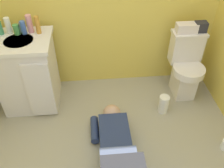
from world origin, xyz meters
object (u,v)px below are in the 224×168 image
at_px(toilet, 186,66).
at_px(bottle_pink, 29,24).
at_px(soap_dispenser, 0,28).
at_px(bottle_amber, 38,25).
at_px(bottle_green, 16,30).
at_px(tissue_box, 187,28).
at_px(paper_towel_roll, 164,104).
at_px(bottle_white, 8,25).
at_px(vanity_cabinet, 28,73).
at_px(faucet, 20,28).
at_px(bottle_blue, 23,28).
at_px(toiletry_bag, 201,27).
at_px(person_plumber, 116,150).

distance_m(toilet, bottle_pink, 1.73).
relative_size(soap_dispenser, bottle_amber, 0.94).
bearing_deg(bottle_green, bottle_pink, 16.43).
height_order(bottle_green, bottle_pink, bottle_pink).
bearing_deg(tissue_box, paper_towel_roll, -121.88).
bearing_deg(bottle_white, soap_dispenser, -166.94).
distance_m(vanity_cabinet, tissue_box, 1.74).
height_order(faucet, bottle_amber, bottle_amber).
bearing_deg(bottle_blue, toilet, -2.74).
bearing_deg(toiletry_bag, paper_towel_roll, -134.65).
bearing_deg(bottle_pink, toilet, -3.93).
bearing_deg(bottle_pink, toiletry_bag, -0.72).
bearing_deg(vanity_cabinet, paper_towel_roll, -11.33).
relative_size(bottle_amber, paper_towel_roll, 0.83).
relative_size(tissue_box, bottle_amber, 1.24).
xyz_separation_m(person_plumber, bottle_blue, (-0.82, 0.99, 0.71)).
distance_m(person_plumber, soap_dispenser, 1.61).
bearing_deg(vanity_cabinet, bottle_blue, 72.96).
relative_size(faucet, tissue_box, 0.45).
height_order(toilet, bottle_blue, bottle_blue).
height_order(tissue_box, bottle_white, bottle_white).
height_order(bottle_white, paper_towel_roll, bottle_white).
height_order(bottle_white, bottle_blue, bottle_white).
height_order(bottle_white, bottle_green, bottle_white).
relative_size(bottle_green, paper_towel_roll, 0.48).
xyz_separation_m(toilet, faucet, (-1.74, 0.11, 0.50)).
bearing_deg(tissue_box, bottle_amber, -179.62).
xyz_separation_m(faucet, bottle_pink, (0.10, -0.00, 0.04)).
distance_m(vanity_cabinet, toiletry_bag, 1.88).
distance_m(bottle_green, paper_towel_roll, 1.70).
height_order(soap_dispenser, bottle_blue, soap_dispenser).
bearing_deg(person_plumber, soap_dispenser, 136.26).
relative_size(soap_dispenser, bottle_pink, 0.93).
relative_size(bottle_blue, bottle_amber, 0.75).
distance_m(tissue_box, bottle_green, 1.72).
distance_m(toilet, bottle_white, 1.93).
bearing_deg(paper_towel_roll, faucet, 163.23).
height_order(vanity_cabinet, bottle_blue, bottle_blue).
bearing_deg(bottle_amber, person_plumber, -55.61).
relative_size(person_plumber, bottle_blue, 8.04).
bearing_deg(faucet, toiletry_bag, -0.73).
height_order(tissue_box, bottle_green, bottle_green).
bearing_deg(bottle_blue, soap_dispenser, 176.82).
height_order(faucet, person_plumber, faucet).
distance_m(toiletry_bag, paper_towel_roll, 0.91).
distance_m(toilet, bottle_amber, 1.65).
bearing_deg(toiletry_bag, toilet, -139.23).
bearing_deg(tissue_box, toiletry_bag, 0.00).
relative_size(person_plumber, bottle_green, 10.41).
height_order(person_plumber, toiletry_bag, toiletry_bag).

